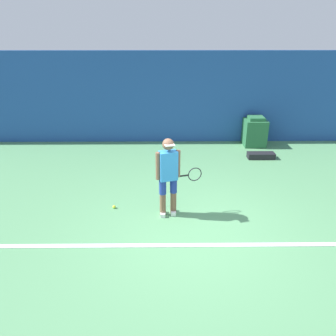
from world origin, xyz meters
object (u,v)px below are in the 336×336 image
at_px(tennis_player, 169,174).
at_px(covered_chair, 255,132).
at_px(equipment_bag, 261,156).
at_px(tennis_ball, 114,207).

height_order(tennis_player, covered_chair, tennis_player).
bearing_deg(equipment_bag, tennis_ball, -143.91).
bearing_deg(tennis_ball, covered_chair, 45.33).
relative_size(tennis_ball, equipment_bag, 0.09).
distance_m(tennis_player, equipment_bag, 4.12).
xyz_separation_m(tennis_ball, equipment_bag, (3.82, 2.78, 0.05)).
xyz_separation_m(tennis_player, covered_chair, (2.76, 4.17, -0.45)).
height_order(tennis_player, equipment_bag, tennis_player).
bearing_deg(covered_chair, equipment_bag, -93.45).
bearing_deg(equipment_bag, tennis_player, -131.63).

